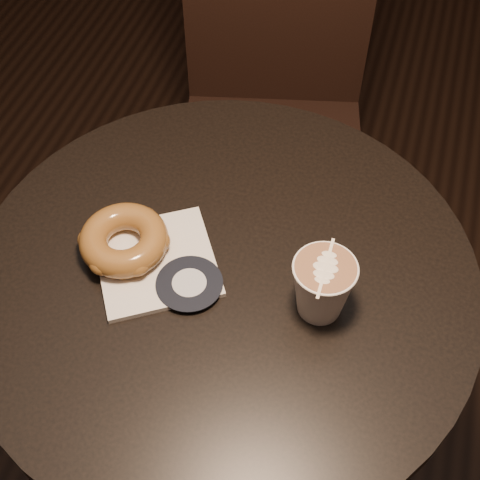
# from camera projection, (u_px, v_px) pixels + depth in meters

# --- Properties ---
(cafe_table) EXTENTS (0.70, 0.70, 0.75)m
(cafe_table) POSITION_uv_depth(u_px,v_px,m) (226.00, 342.00, 1.07)
(cafe_table) COLOR black
(cafe_table) RESTS_ON ground
(chair) EXTENTS (0.47, 0.47, 1.00)m
(chair) POSITION_uv_depth(u_px,v_px,m) (274.00, 87.00, 1.44)
(chair) COLOR black
(chair) RESTS_ON ground
(pastry_bag) EXTENTS (0.21, 0.21, 0.01)m
(pastry_bag) POSITION_uv_depth(u_px,v_px,m) (156.00, 262.00, 0.91)
(pastry_bag) COLOR silver
(pastry_bag) RESTS_ON cafe_table
(doughnut) EXTENTS (0.12, 0.12, 0.04)m
(doughnut) POSITION_uv_depth(u_px,v_px,m) (124.00, 240.00, 0.91)
(doughnut) COLOR brown
(doughnut) RESTS_ON pastry_bag
(latte_cup) EXTENTS (0.08, 0.08, 0.09)m
(latte_cup) POSITION_uv_depth(u_px,v_px,m) (322.00, 288.00, 0.84)
(latte_cup) COLOR white
(latte_cup) RESTS_ON cafe_table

